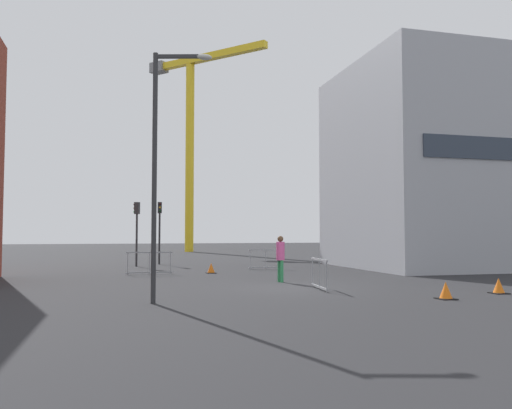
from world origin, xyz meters
name	(u,v)px	position (x,y,z in m)	size (l,w,h in m)	color
ground	(295,288)	(0.00, 0.00, 0.00)	(160.00, 160.00, 0.00)	#28282B
office_block	(454,168)	(12.99, 8.84, 5.81)	(12.86, 10.63, 11.61)	#A8AAB2
construction_crane	(192,122)	(1.08, 36.62, 13.70)	(10.84, 11.34, 20.83)	yellow
streetlamp_tall	(162,155)	(-5.00, -3.00, 4.20)	(1.65, 0.56, 7.15)	#2D2D30
traffic_light_median	(137,223)	(-5.16, 13.70, 2.56)	(0.39, 0.34, 3.79)	#2D2D30
traffic_light_corner	(160,222)	(-3.70, 15.42, 2.63)	(0.25, 0.37, 3.92)	#232326
pedestrian_walking	(280,255)	(0.16, 2.22, 1.09)	(0.34, 0.34, 1.86)	#2D844C
safety_barrier_front	(319,274)	(0.64, -0.79, 0.56)	(0.26, 1.95, 1.08)	gray
safety_barrier_right_run	(266,259)	(1.58, 9.50, 0.56)	(1.87, 0.28, 1.08)	#9EA0A5
safety_barrier_mid_span	(149,263)	(-4.75, 7.43, 0.56)	(2.21, 0.14, 1.08)	gray
traffic_cone_on_verge	(446,291)	(3.35, -4.17, 0.24)	(0.52, 0.52, 0.52)	black
traffic_cone_striped	(211,269)	(-1.75, 7.56, 0.23)	(0.49, 0.49, 0.50)	black
traffic_cone_by_barrier	(499,286)	(5.89, -3.35, 0.23)	(0.50, 0.50, 0.51)	black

